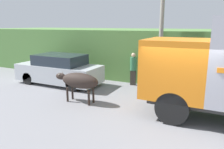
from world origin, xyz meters
name	(u,v)px	position (x,y,z in m)	size (l,w,h in m)	color
ground_plane	(179,121)	(0.00, 0.00, 0.00)	(60.00, 60.00, 0.00)	gray
hillside_embankment	(200,53)	(0.00, 7.39, 1.43)	(32.00, 6.93, 2.86)	#568442
building_backdrop	(149,56)	(-2.68, 5.50, 1.34)	(5.03, 2.70, 2.65)	#C6B793
brown_cow	(79,81)	(-4.07, 0.13, 0.92)	(2.06, 0.64, 1.25)	#2D231E
parked_suv	(59,70)	(-6.67, 2.04, 0.79)	(4.66, 1.83, 1.62)	silver
pedestrian_on_hill	(133,67)	(-2.99, 3.60, 0.96)	(0.39, 0.39, 1.73)	#38332D
utility_pole	(162,24)	(-1.61, 3.64, 3.20)	(0.90, 0.20, 6.14)	gray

